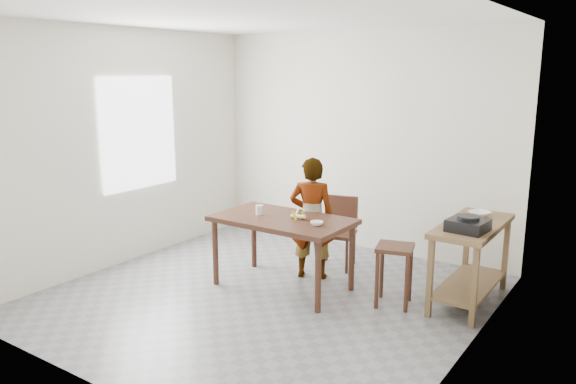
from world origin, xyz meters
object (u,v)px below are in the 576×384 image
Objects in this scene: dining_table at (283,253)px; prep_counter at (470,263)px; stool at (394,275)px; dining_chair at (337,233)px; child at (312,218)px.

prep_counter is (1.72, 0.70, 0.03)m from dining_table.
prep_counter is at bearing 38.62° from stool.
prep_counter is 1.57m from dining_chair.
child reaches higher than prep_counter.
child is at bearing -112.89° from dining_chair.
dining_chair is at bearing 147.64° from stool.
dining_chair is at bearing 174.27° from prep_counter.
child is at bearing -170.46° from prep_counter.
child is (-1.63, -0.27, 0.26)m from prep_counter.
child reaches higher than dining_chair.
stool is (1.14, 0.24, -0.08)m from dining_table.
child is at bearing 78.52° from dining_table.
dining_chair is 1.35× the size of stool.
prep_counter is at bearing 22.15° from dining_table.
dining_chair reaches higher than dining_table.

